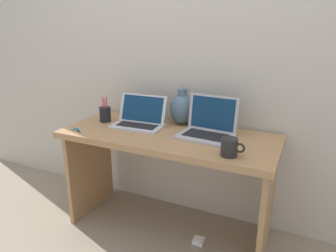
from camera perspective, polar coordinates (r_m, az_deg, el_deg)
name	(u,v)px	position (r m, az deg, el deg)	size (l,w,h in m)	color
ground_plane	(168,228)	(2.32, 0.00, -18.15)	(6.00, 6.00, 0.00)	gray
back_wall	(189,51)	(2.18, 3.77, 13.50)	(4.40, 0.04, 2.40)	beige
desk	(168,156)	(2.04, 0.00, -5.50)	(1.38, 0.58, 0.71)	#AD7F51
laptop_left	(140,118)	(2.13, -5.14, 1.46)	(0.35, 0.23, 0.21)	silver
laptop_right	(209,125)	(1.95, 7.49, 0.09)	(0.35, 0.27, 0.24)	#B2B2B7
green_vase	(182,109)	(2.16, 2.59, 3.20)	(0.17, 0.17, 0.25)	slate
coffee_mug	(230,147)	(1.67, 11.20, -3.82)	(0.13, 0.09, 0.10)	black
pen_cup	(105,114)	(2.26, -11.42, 2.14)	(0.08, 0.08, 0.18)	black
scissors	(77,130)	(2.12, -16.30, -0.73)	(0.14, 0.10, 0.01)	#B7B7BC
power_brick	(199,241)	(2.20, 5.61, -20.17)	(0.07, 0.07, 0.03)	white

